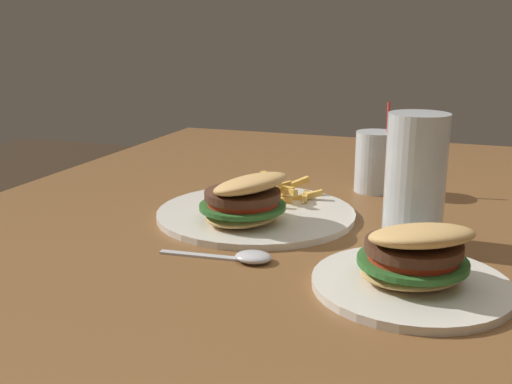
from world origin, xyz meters
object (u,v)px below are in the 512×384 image
Objects in this scene: meal_plate_near at (252,206)px; meal_plate_far at (414,265)px; spoon at (247,257)px; beer_glass at (415,185)px; juice_glass at (375,164)px.

meal_plate_near is 1.38× the size of meal_plate_far.
meal_plate_near is at bearing 102.69° from spoon.
beer_glass is 0.25m from spoon.
meal_plate_far is at bearing -9.53° from spoon.
juice_glass is 0.41m from spoon.
spoon is (0.40, -0.10, -0.04)m from juice_glass.
meal_plate_near is at bearing -123.90° from meal_plate_far.
meal_plate_far is at bearing 14.53° from juice_glass.
juice_glass is at bearing 148.48° from meal_plate_near.
beer_glass reaches higher than spoon.
spoon is 0.67× the size of meal_plate_far.
meal_plate_near is 1.94× the size of juice_glass.
beer_glass is at bearing 19.31° from juice_glass.
meal_plate_near is at bearing -94.03° from beer_glass.
beer_glass is 1.18× the size of spoon.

